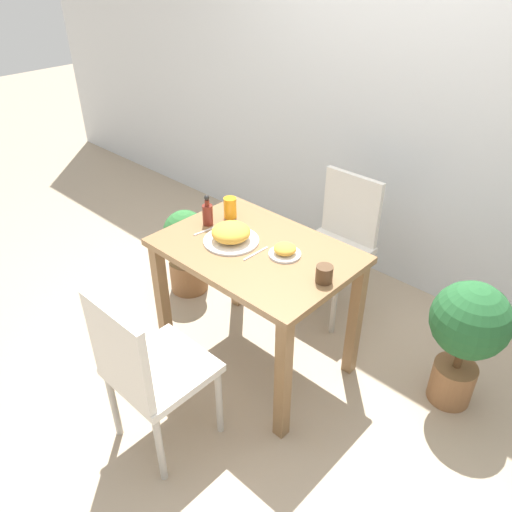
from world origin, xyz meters
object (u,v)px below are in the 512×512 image
at_px(chair_near, 146,367).
at_px(drink_cup, 324,274).
at_px(chair_far, 339,237).
at_px(food_plate, 231,234).
at_px(juice_glass, 230,208).
at_px(sauce_bottle, 208,213).
at_px(potted_plant_left, 187,249).
at_px(potted_plant_right, 467,331).
at_px(side_plate, 285,251).

height_order(chair_near, drink_cup, chair_near).
xyz_separation_m(chair_far, drink_cup, (0.42, -0.76, 0.30)).
relative_size(food_plate, juice_glass, 2.43).
height_order(drink_cup, sauce_bottle, sauce_bottle).
relative_size(drink_cup, potted_plant_left, 0.14).
bearing_deg(potted_plant_right, sauce_bottle, -159.60).
height_order(food_plate, drink_cup, food_plate).
relative_size(food_plate, side_plate, 1.79).
bearing_deg(side_plate, sauce_bottle, -174.66).
bearing_deg(chair_near, side_plate, -98.12).
relative_size(chair_far, potted_plant_right, 1.22).
relative_size(chair_near, juice_glass, 7.54).
xyz_separation_m(side_plate, juice_glass, (-0.48, 0.09, 0.03)).
relative_size(sauce_bottle, potted_plant_right, 0.24).
xyz_separation_m(potted_plant_left, potted_plant_right, (1.79, 0.30, 0.15)).
height_order(side_plate, juice_glass, juice_glass).
xyz_separation_m(side_plate, potted_plant_right, (0.81, 0.45, -0.33)).
bearing_deg(drink_cup, food_plate, -175.93).
xyz_separation_m(food_plate, sauce_bottle, (-0.22, 0.04, 0.02)).
distance_m(drink_cup, juice_glass, 0.77).
bearing_deg(chair_far, potted_plant_right, -15.35).
height_order(chair_far, side_plate, chair_far).
distance_m(food_plate, side_plate, 0.30).
relative_size(side_plate, juice_glass, 1.36).
xyz_separation_m(drink_cup, sauce_bottle, (-0.79, 0.00, 0.03)).
relative_size(chair_near, side_plate, 5.54).
height_order(chair_near, food_plate, chair_near).
xyz_separation_m(food_plate, juice_glass, (-0.19, 0.18, 0.01)).
distance_m(side_plate, sauce_bottle, 0.52).
bearing_deg(sauce_bottle, side_plate, 5.34).
distance_m(food_plate, sauce_bottle, 0.23).
height_order(chair_far, juice_glass, chair_far).
height_order(side_plate, drink_cup, drink_cup).
bearing_deg(food_plate, side_plate, 17.41).
bearing_deg(chair_far, chair_near, -88.95).
bearing_deg(sauce_bottle, potted_plant_left, 157.53).
xyz_separation_m(chair_far, potted_plant_right, (0.96, -0.26, -0.04)).
bearing_deg(potted_plant_right, potted_plant_left, -170.39).
distance_m(chair_near, food_plate, 0.80).
bearing_deg(potted_plant_left, side_plate, -8.34).
xyz_separation_m(drink_cup, juice_glass, (-0.76, 0.14, 0.02)).
bearing_deg(chair_far, sauce_bottle, -116.12).
bearing_deg(drink_cup, sauce_bottle, 179.82).
xyz_separation_m(drink_cup, potted_plant_left, (-1.25, 0.19, -0.49)).
bearing_deg(potted_plant_right, juice_glass, -164.74).
bearing_deg(juice_glass, potted_plant_right, 15.26).
bearing_deg(potted_plant_left, chair_far, 34.20).
height_order(chair_near, juice_glass, chair_near).
xyz_separation_m(juice_glass, sauce_bottle, (-0.03, -0.14, 0.01)).
relative_size(juice_glass, potted_plant_left, 0.20).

